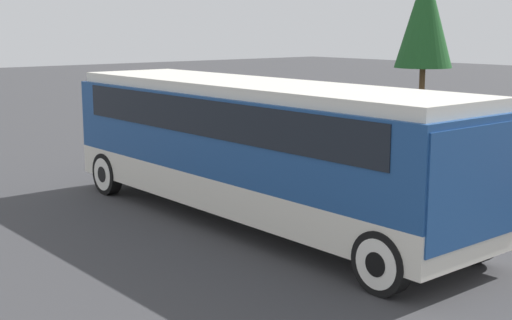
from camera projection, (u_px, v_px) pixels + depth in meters
name	position (u px, v px, depth m)	size (l,w,h in m)	color
ground_plane	(256.00, 221.00, 14.80)	(120.00, 120.00, 0.00)	#38383A
tour_bus	(259.00, 139.00, 14.41)	(10.35, 2.65, 2.89)	silver
tree_center	(425.00, 17.00, 34.01)	(2.76, 2.76, 6.91)	brown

